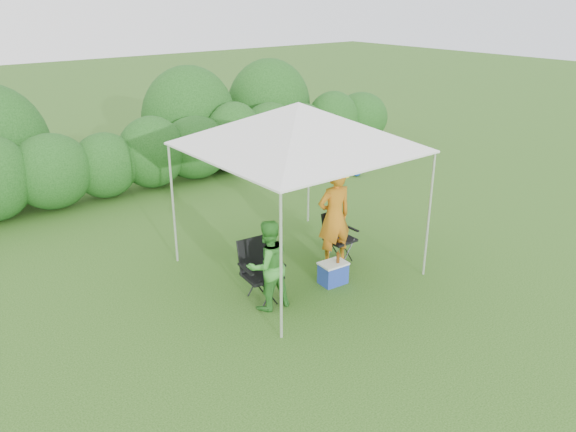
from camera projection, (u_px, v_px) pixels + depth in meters
ground at (316, 278)px, 9.27m from camera, size 70.00×70.00×0.00m
hedge at (156, 153)px, 13.41m from camera, size 15.62×1.53×1.80m
canopy at (298, 126)px, 8.73m from camera, size 3.10×3.10×2.83m
chair_right at (337, 233)px, 9.82m from camera, size 0.52×0.47×0.84m
chair_left at (259, 266)px, 8.48m from camera, size 0.64×0.59×0.95m
man at (334, 217)px, 9.46m from camera, size 0.69×0.51×1.75m
woman at (268, 265)px, 8.17m from camera, size 0.72×0.59×1.39m
cooler at (333, 273)px, 9.05m from camera, size 0.46×0.35×0.37m
bottle at (338, 257)px, 8.94m from camera, size 0.06×0.06×0.21m
lawn_toy at (346, 171)px, 14.37m from camera, size 0.59×0.49×0.30m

